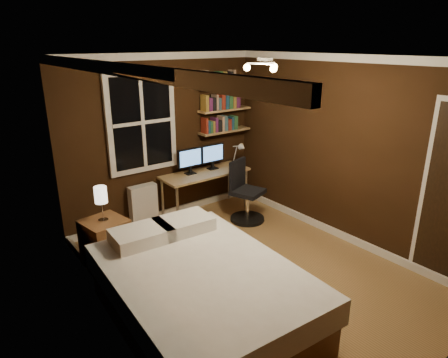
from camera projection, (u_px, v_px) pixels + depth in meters
floor at (253, 271)px, 4.86m from camera, size 4.20×4.20×0.00m
wall_back at (163, 139)px, 6.03m from camera, size 3.20×0.04×2.50m
wall_left at (120, 208)px, 3.54m from camera, size 0.04×4.20×2.50m
wall_right at (345, 151)px, 5.36m from camera, size 0.04×4.20×2.50m
ceiling at (258, 57)px, 4.04m from camera, size 3.20×4.20×0.02m
window at (142, 122)px, 5.70m from camera, size 1.06×0.06×1.46m
ceiling_fixture at (265, 68)px, 4.00m from camera, size 0.44×0.44×0.18m
bookshelf_lower at (225, 131)px, 6.55m from camera, size 0.92×0.22×0.03m
books_row_lower at (225, 123)px, 6.51m from camera, size 0.66×0.16×0.23m
bookshelf_middle at (225, 110)px, 6.44m from camera, size 0.92×0.22×0.03m
books_row_middle at (225, 102)px, 6.40m from camera, size 0.60×0.16×0.23m
bookshelf_upper at (225, 88)px, 6.32m from camera, size 0.92×0.22×0.03m
books_row_upper at (225, 79)px, 6.28m from camera, size 0.54×0.16×0.23m
bed at (201, 293)px, 3.91m from camera, size 1.71×2.29×0.75m
nightstand at (106, 242)px, 4.93m from camera, size 0.55×0.55×0.60m
bedside_lamp at (102, 204)px, 4.76m from camera, size 0.15×0.15×0.44m
radiator at (143, 205)px, 5.99m from camera, size 0.42×0.15×0.63m
desk at (205, 176)px, 6.34m from camera, size 1.44×0.54×0.68m
monitor_left at (190, 161)px, 6.17m from camera, size 0.42×0.12×0.41m
monitor_right at (213, 157)px, 6.42m from camera, size 0.42×0.12×0.41m
desk_lamp at (238, 154)px, 6.49m from camera, size 0.14×0.32×0.44m
office_chair at (245, 198)px, 6.14m from camera, size 0.55×0.55×0.96m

